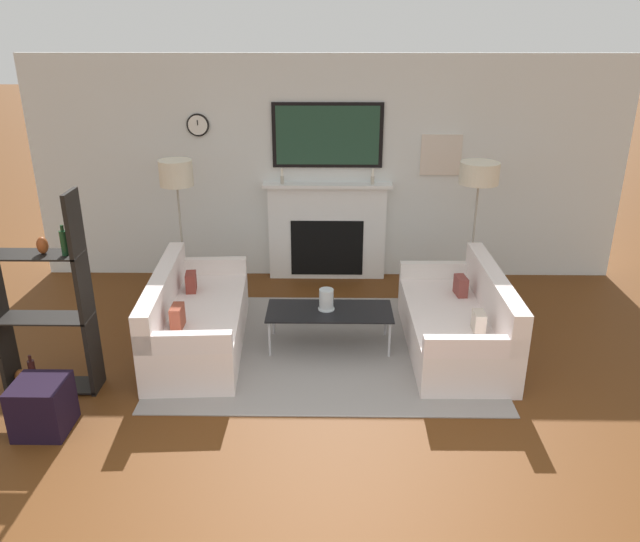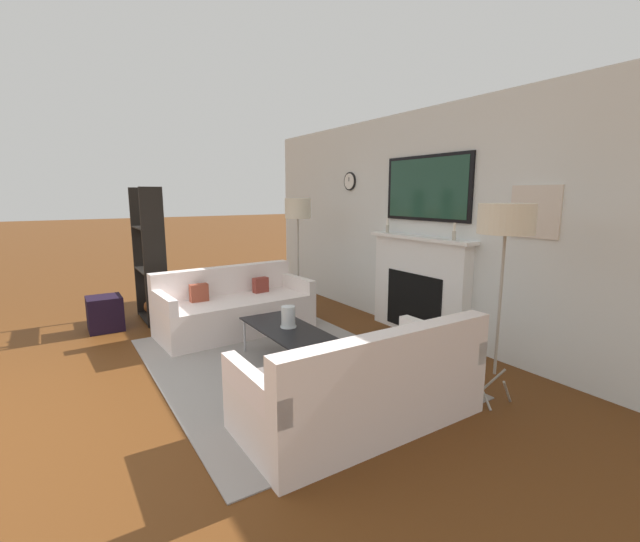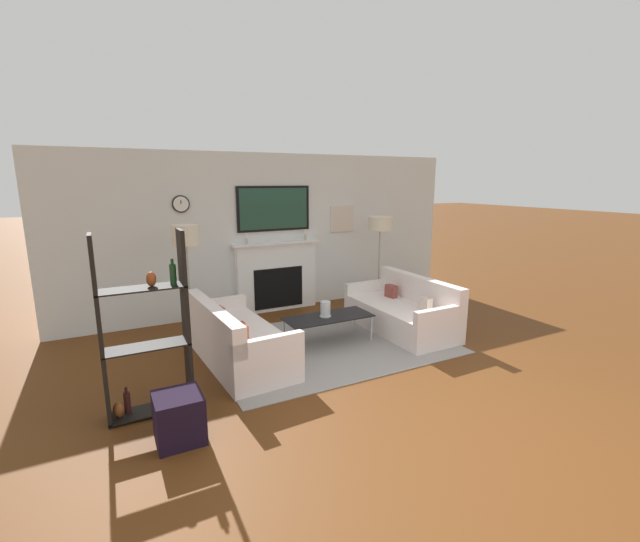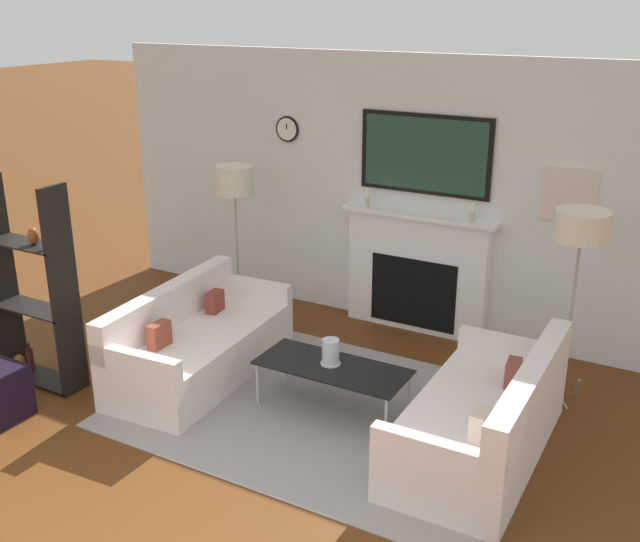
% 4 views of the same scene
% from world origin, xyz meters
% --- Properties ---
extents(fireplace_wall, '(7.17, 0.28, 2.70)m').
position_xyz_m(fireplace_wall, '(0.00, 4.73, 1.23)').
color(fireplace_wall, silver).
rests_on(fireplace_wall, ground_plane).
extents(area_rug, '(3.21, 2.36, 0.01)m').
position_xyz_m(area_rug, '(0.00, 2.77, 0.01)').
color(area_rug, gray).
rests_on(area_rug, ground_plane).
extents(couch_left, '(0.93, 1.91, 0.79)m').
position_xyz_m(couch_left, '(-1.30, 2.77, 0.28)').
color(couch_left, silver).
rests_on(couch_left, ground_plane).
extents(couch_right, '(0.89, 1.83, 0.80)m').
position_xyz_m(couch_right, '(1.31, 2.77, 0.28)').
color(couch_right, silver).
rests_on(couch_right, ground_plane).
extents(coffee_table, '(1.24, 0.53, 0.39)m').
position_xyz_m(coffee_table, '(0.03, 2.81, 0.37)').
color(coffee_table, black).
rests_on(coffee_table, ground_plane).
extents(hurricane_candle, '(0.16, 0.16, 0.21)m').
position_xyz_m(hurricane_candle, '(-0.00, 2.84, 0.49)').
color(hurricane_candle, silver).
rests_on(hurricane_candle, coffee_table).
extents(floor_lamp_left, '(0.36, 0.36, 1.66)m').
position_xyz_m(floor_lamp_left, '(-1.63, 3.88, 1.49)').
color(floor_lamp_left, '#9E998E').
rests_on(floor_lamp_left, ground_plane).
extents(floor_lamp_right, '(0.42, 0.42, 1.64)m').
position_xyz_m(floor_lamp_right, '(1.63, 3.88, 1.50)').
color(floor_lamp_right, '#9E998E').
rests_on(floor_lamp_right, ground_plane).
extents(shelf_unit, '(0.80, 0.28, 1.80)m').
position_xyz_m(shelf_unit, '(-2.40, 2.00, 0.83)').
color(shelf_unit, black).
rests_on(shelf_unit, ground_plane).
extents(ottoman, '(0.40, 0.40, 0.43)m').
position_xyz_m(ottoman, '(-2.23, 1.40, 0.22)').
color(ottoman, black).
rests_on(ottoman, ground_plane).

